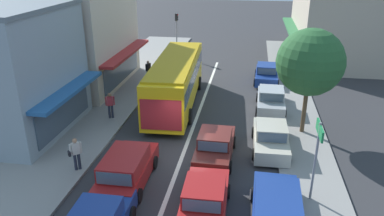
{
  "coord_description": "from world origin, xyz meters",
  "views": [
    {
      "loc": [
        3.18,
        -16.49,
        9.58
      ],
      "look_at": [
        -0.09,
        3.51,
        1.2
      ],
      "focal_mm": 35.0,
      "sensor_mm": 36.0,
      "label": 1
    }
  ],
  "objects_px": {
    "parked_wagon_kerb_front": "(276,211)",
    "parked_sedan_kerb_rear": "(267,74)",
    "wagon_queue_far_back": "(127,169)",
    "city_bus": "(176,78)",
    "sedan_adjacent_lane_trail": "(215,146)",
    "pedestrian_with_handbag_near": "(76,152)",
    "pedestrian_far_walker": "(148,69)",
    "parked_sedan_kerb_third": "(271,100)",
    "traffic_light_downstreet": "(177,27)",
    "parked_sedan_kerb_second": "(271,138)",
    "directional_road_sign": "(318,144)",
    "street_tree_right": "(310,62)",
    "sedan_queue_gap_filler": "(204,201)",
    "pedestrian_browsing_midblock": "(110,104)"
  },
  "relations": [
    {
      "from": "parked_wagon_kerb_front",
      "to": "parked_sedan_kerb_rear",
      "type": "relative_size",
      "value": 1.07
    },
    {
      "from": "wagon_queue_far_back",
      "to": "parked_wagon_kerb_front",
      "type": "distance_m",
      "value": 6.69
    },
    {
      "from": "city_bus",
      "to": "sedan_adjacent_lane_trail",
      "type": "distance_m",
      "value": 7.67
    },
    {
      "from": "pedestrian_with_handbag_near",
      "to": "pedestrian_far_walker",
      "type": "distance_m",
      "value": 13.54
    },
    {
      "from": "parked_sedan_kerb_third",
      "to": "traffic_light_downstreet",
      "type": "xyz_separation_m",
      "value": [
        -8.9,
        12.82,
        2.19
      ]
    },
    {
      "from": "traffic_light_downstreet",
      "to": "city_bus",
      "type": "bearing_deg",
      "value": -78.83
    },
    {
      "from": "parked_sedan_kerb_rear",
      "to": "pedestrian_far_walker",
      "type": "height_order",
      "value": "pedestrian_far_walker"
    },
    {
      "from": "parked_sedan_kerb_second",
      "to": "traffic_light_downstreet",
      "type": "relative_size",
      "value": 1.01
    },
    {
      "from": "sedan_adjacent_lane_trail",
      "to": "parked_sedan_kerb_rear",
      "type": "xyz_separation_m",
      "value": [
        2.82,
        12.76,
        0.0
      ]
    },
    {
      "from": "traffic_light_downstreet",
      "to": "directional_road_sign",
      "type": "bearing_deg",
      "value": -65.75
    },
    {
      "from": "wagon_queue_far_back",
      "to": "parked_wagon_kerb_front",
      "type": "xyz_separation_m",
      "value": [
        6.42,
        -1.88,
        0.0
      ]
    },
    {
      "from": "city_bus",
      "to": "street_tree_right",
      "type": "relative_size",
      "value": 1.82
    },
    {
      "from": "parked_sedan_kerb_third",
      "to": "directional_road_sign",
      "type": "xyz_separation_m",
      "value": [
        1.34,
        -9.92,
        2.01
      ]
    },
    {
      "from": "city_bus",
      "to": "sedan_adjacent_lane_trail",
      "type": "xyz_separation_m",
      "value": [
        3.36,
        -6.79,
        -1.22
      ]
    },
    {
      "from": "sedan_queue_gap_filler",
      "to": "sedan_adjacent_lane_trail",
      "type": "distance_m",
      "value": 4.53
    },
    {
      "from": "wagon_queue_far_back",
      "to": "sedan_queue_gap_filler",
      "type": "distance_m",
      "value": 4.03
    },
    {
      "from": "wagon_queue_far_back",
      "to": "street_tree_right",
      "type": "xyz_separation_m",
      "value": [
        8.27,
        6.53,
        3.46
      ]
    },
    {
      "from": "sedan_queue_gap_filler",
      "to": "parked_sedan_kerb_rear",
      "type": "relative_size",
      "value": 1.0
    },
    {
      "from": "directional_road_sign",
      "to": "pedestrian_with_handbag_near",
      "type": "relative_size",
      "value": 2.21
    },
    {
      "from": "parked_sedan_kerb_second",
      "to": "pedestrian_far_walker",
      "type": "xyz_separation_m",
      "value": [
        -9.29,
        9.81,
        0.4
      ]
    },
    {
      "from": "city_bus",
      "to": "street_tree_right",
      "type": "distance_m",
      "value": 8.92
    },
    {
      "from": "city_bus",
      "to": "traffic_light_downstreet",
      "type": "relative_size",
      "value": 2.61
    },
    {
      "from": "sedan_adjacent_lane_trail",
      "to": "parked_wagon_kerb_front",
      "type": "distance_m",
      "value": 5.54
    },
    {
      "from": "sedan_queue_gap_filler",
      "to": "directional_road_sign",
      "type": "xyz_separation_m",
      "value": [
        4.24,
        1.62,
        2.01
      ]
    },
    {
      "from": "sedan_queue_gap_filler",
      "to": "parked_wagon_kerb_front",
      "type": "xyz_separation_m",
      "value": [
        2.73,
        -0.25,
        0.08
      ]
    },
    {
      "from": "sedan_adjacent_lane_trail",
      "to": "parked_sedan_kerb_rear",
      "type": "relative_size",
      "value": 0.99
    },
    {
      "from": "city_bus",
      "to": "parked_wagon_kerb_front",
      "type": "bearing_deg",
      "value": -61.97
    },
    {
      "from": "parked_sedan_kerb_third",
      "to": "parked_sedan_kerb_rear",
      "type": "bearing_deg",
      "value": 91.48
    },
    {
      "from": "traffic_light_downstreet",
      "to": "street_tree_right",
      "type": "relative_size",
      "value": 0.7
    },
    {
      "from": "wagon_queue_far_back",
      "to": "pedestrian_with_handbag_near",
      "type": "bearing_deg",
      "value": 168.23
    },
    {
      "from": "parked_sedan_kerb_third",
      "to": "traffic_light_downstreet",
      "type": "height_order",
      "value": "traffic_light_downstreet"
    },
    {
      "from": "pedestrian_browsing_midblock",
      "to": "parked_wagon_kerb_front",
      "type": "bearing_deg",
      "value": -41.16
    },
    {
      "from": "parked_sedan_kerb_second",
      "to": "parked_sedan_kerb_third",
      "type": "distance_m",
      "value": 5.63
    },
    {
      "from": "parked_wagon_kerb_front",
      "to": "pedestrian_browsing_midblock",
      "type": "xyz_separation_m",
      "value": [
        -9.64,
        8.42,
        0.32
      ]
    },
    {
      "from": "wagon_queue_far_back",
      "to": "sedan_adjacent_lane_trail",
      "type": "bearing_deg",
      "value": 38.68
    },
    {
      "from": "street_tree_right",
      "to": "pedestrian_with_handbag_near",
      "type": "relative_size",
      "value": 3.7
    },
    {
      "from": "sedan_adjacent_lane_trail",
      "to": "directional_road_sign",
      "type": "height_order",
      "value": "directional_road_sign"
    },
    {
      "from": "directional_road_sign",
      "to": "pedestrian_browsing_midblock",
      "type": "xyz_separation_m",
      "value": [
        -11.14,
        6.55,
        -1.61
      ]
    },
    {
      "from": "wagon_queue_far_back",
      "to": "street_tree_right",
      "type": "distance_m",
      "value": 11.09
    },
    {
      "from": "sedan_adjacent_lane_trail",
      "to": "street_tree_right",
      "type": "distance_m",
      "value": 6.88
    },
    {
      "from": "city_bus",
      "to": "sedan_adjacent_lane_trail",
      "type": "bearing_deg",
      "value": -63.65
    },
    {
      "from": "sedan_adjacent_lane_trail",
      "to": "pedestrian_far_walker",
      "type": "bearing_deg",
      "value": 120.21
    },
    {
      "from": "city_bus",
      "to": "parked_wagon_kerb_front",
      "type": "relative_size",
      "value": 2.42
    },
    {
      "from": "traffic_light_downstreet",
      "to": "parked_wagon_kerb_front",
      "type": "bearing_deg",
      "value": -70.46
    },
    {
      "from": "traffic_light_downstreet",
      "to": "pedestrian_with_handbag_near",
      "type": "xyz_separation_m",
      "value": [
        -0.31,
        -22.17,
        -1.79
      ]
    },
    {
      "from": "wagon_queue_far_back",
      "to": "parked_wagon_kerb_front",
      "type": "bearing_deg",
      "value": -16.37
    },
    {
      "from": "city_bus",
      "to": "parked_sedan_kerb_third",
      "type": "height_order",
      "value": "city_bus"
    },
    {
      "from": "sedan_queue_gap_filler",
      "to": "traffic_light_downstreet",
      "type": "relative_size",
      "value": 1.01
    },
    {
      "from": "sedan_adjacent_lane_trail",
      "to": "traffic_light_downstreet",
      "type": "xyz_separation_m",
      "value": [
        -5.94,
        19.82,
        2.19
      ]
    },
    {
      "from": "parked_sedan_kerb_second",
      "to": "pedestrian_far_walker",
      "type": "bearing_deg",
      "value": 133.45
    }
  ]
}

